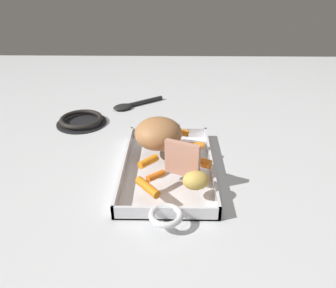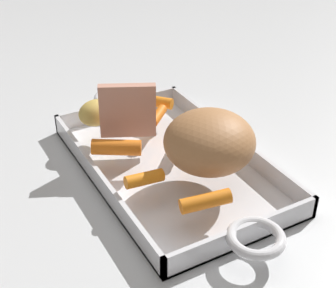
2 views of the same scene
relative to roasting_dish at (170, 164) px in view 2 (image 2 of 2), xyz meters
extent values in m
plane|color=silver|center=(0.00, 0.00, -0.01)|extent=(2.32, 2.32, 0.00)
cube|color=silver|center=(0.00, 0.00, -0.01)|extent=(0.37, 0.22, 0.01)
cube|color=silver|center=(0.00, 0.11, 0.01)|extent=(0.37, 0.01, 0.03)
cube|color=silver|center=(0.00, -0.11, 0.01)|extent=(0.37, 0.01, 0.03)
cube|color=silver|center=(0.18, 0.00, 0.01)|extent=(0.01, 0.22, 0.03)
cube|color=silver|center=(-0.18, 0.00, 0.01)|extent=(0.01, 0.22, 0.03)
torus|color=silver|center=(0.20, 0.00, 0.02)|extent=(0.07, 0.07, 0.01)
torus|color=silver|center=(-0.20, 0.00, 0.02)|extent=(0.07, 0.07, 0.01)
ellipsoid|color=#A66F42|center=(0.06, 0.02, 0.07)|extent=(0.14, 0.14, 0.08)
cube|color=tan|center=(-0.07, -0.03, 0.07)|extent=(0.05, 0.08, 0.08)
cylinder|color=orange|center=(-0.09, 0.03, 0.03)|extent=(0.04, 0.04, 0.02)
cylinder|color=orange|center=(-0.13, 0.04, 0.03)|extent=(0.06, 0.06, 0.02)
cylinder|color=orange|center=(-0.03, 0.05, 0.03)|extent=(0.05, 0.05, 0.02)
cylinder|color=orange|center=(0.13, -0.03, 0.03)|extent=(0.03, 0.07, 0.02)
cylinder|color=orange|center=(0.06, -0.07, 0.03)|extent=(0.02, 0.05, 0.02)
cylinder|color=orange|center=(-0.03, -0.07, 0.04)|extent=(0.05, 0.07, 0.02)
ellipsoid|color=gold|center=(-0.12, -0.06, 0.05)|extent=(0.05, 0.06, 0.04)
camera|label=1|loc=(-0.71, -0.01, 0.46)|focal=35.82mm
camera|label=2|loc=(0.52, -0.29, 0.41)|focal=53.33mm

